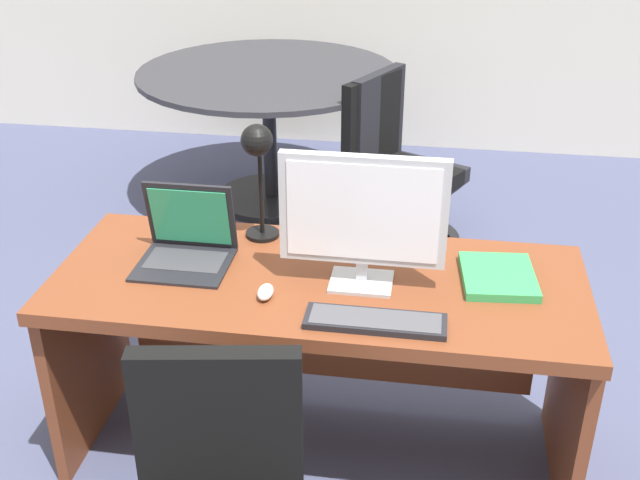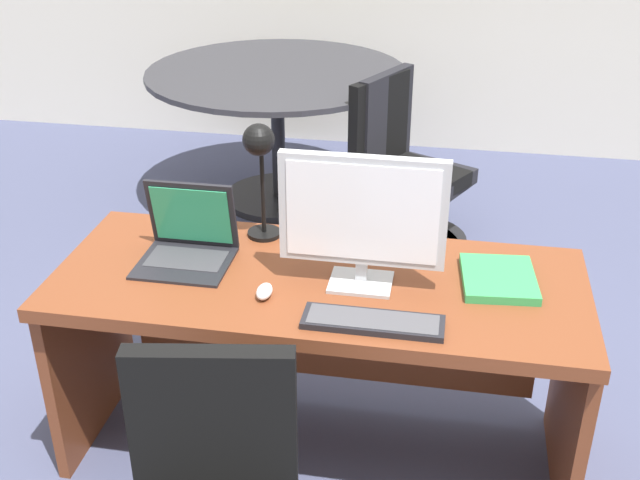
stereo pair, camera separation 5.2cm
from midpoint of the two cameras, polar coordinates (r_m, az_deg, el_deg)
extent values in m
plane|color=#474C6B|center=(4.23, 3.86, -1.06)|extent=(12.00, 12.00, 0.00)
cube|color=brown|center=(2.59, 0.44, -3.18)|extent=(1.74, 0.70, 0.05)
cube|color=brown|center=(3.03, -15.78, -7.51)|extent=(0.04, 0.62, 0.68)
cube|color=brown|center=(2.81, 18.07, -10.98)|extent=(0.04, 0.62, 0.68)
cube|color=brown|center=(2.99, 1.28, -6.04)|extent=(1.53, 0.02, 0.48)
cube|color=#B7BABF|center=(2.54, 3.54, -3.06)|extent=(0.20, 0.16, 0.01)
cube|color=#B7BABF|center=(2.53, 3.60, -2.15)|extent=(0.04, 0.02, 0.07)
cube|color=#B7BABF|center=(2.42, 3.72, 2.12)|extent=(0.52, 0.04, 0.36)
cube|color=white|center=(2.41, 3.66, 1.92)|extent=(0.47, 0.00, 0.32)
cube|color=black|center=(2.69, -9.19, -1.65)|extent=(0.31, 0.27, 0.01)
cube|color=#38383D|center=(2.70, -9.07, -1.33)|extent=(0.26, 0.15, 0.00)
cube|color=black|center=(2.72, -8.67, 1.86)|extent=(0.31, 0.06, 0.25)
cube|color=#2D9966|center=(2.71, -8.73, 1.75)|extent=(0.27, 0.04, 0.21)
cube|color=black|center=(2.34, 4.48, -5.93)|extent=(0.42, 0.12, 0.02)
cube|color=#47474C|center=(2.34, 4.49, -5.70)|extent=(0.39, 0.10, 0.00)
ellipsoid|color=silver|center=(2.47, -3.43, -3.72)|extent=(0.05, 0.09, 0.04)
cylinder|color=black|center=(2.84, -3.52, 0.49)|extent=(0.12, 0.12, 0.01)
cylinder|color=black|center=(2.77, -3.62, 3.57)|extent=(0.02, 0.02, 0.32)
sphere|color=black|center=(2.67, -3.89, 7.22)|extent=(0.11, 0.11, 0.11)
cube|color=green|center=(2.61, 13.31, -2.73)|extent=(0.25, 0.29, 0.03)
cube|color=black|center=(2.12, -7.03, -13.07)|extent=(0.44, 0.13, 0.47)
cylinder|color=black|center=(4.84, -2.61, 3.12)|extent=(0.67, 0.67, 0.04)
cylinder|color=black|center=(4.69, -2.71, 7.44)|extent=(0.08, 0.08, 0.74)
cylinder|color=#2D2D33|center=(4.57, -2.82, 11.95)|extent=(1.48, 1.48, 0.03)
cylinder|color=black|center=(4.36, 7.19, 0.03)|extent=(0.56, 0.56, 0.04)
cylinder|color=black|center=(4.29, 7.32, 2.03)|extent=(0.05, 0.05, 0.30)
cube|color=black|center=(4.21, 7.48, 4.36)|extent=(0.62, 0.62, 0.08)
cube|color=black|center=(4.21, 5.10, 8.68)|extent=(0.25, 0.42, 0.50)
cylinder|color=black|center=(4.30, 6.63, -0.35)|extent=(0.56, 0.56, 0.04)
cylinder|color=black|center=(4.22, 6.77, 1.82)|extent=(0.05, 0.05, 0.32)
cube|color=black|center=(4.14, 6.92, 4.32)|extent=(0.63, 0.63, 0.08)
cube|color=black|center=(4.16, 4.64, 8.57)|extent=(0.28, 0.41, 0.46)
camera|label=1|loc=(0.03, -89.42, 0.31)|focal=44.38mm
camera|label=2|loc=(0.03, 90.58, -0.31)|focal=44.38mm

